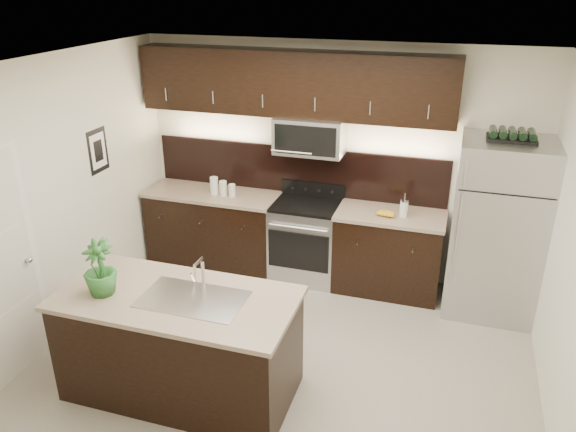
# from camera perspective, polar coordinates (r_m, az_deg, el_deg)

# --- Properties ---
(ground) EXTENTS (4.50, 4.50, 0.00)m
(ground) POSITION_cam_1_polar(r_m,az_deg,el_deg) (5.38, -0.65, -14.97)
(ground) COLOR gray
(ground) RESTS_ON ground
(room_walls) EXTENTS (4.52, 4.02, 2.71)m
(room_walls) POSITION_cam_1_polar(r_m,az_deg,el_deg) (4.52, -2.23, 2.09)
(room_walls) COLOR beige
(room_walls) RESTS_ON ground
(counter_run) EXTENTS (3.51, 0.65, 0.94)m
(counter_run) POSITION_cam_1_polar(r_m,az_deg,el_deg) (6.62, 0.11, -2.26)
(counter_run) COLOR black
(counter_run) RESTS_ON ground
(upper_fixtures) EXTENTS (3.49, 0.40, 1.66)m
(upper_fixtures) POSITION_cam_1_polar(r_m,az_deg,el_deg) (6.21, 0.77, 12.29)
(upper_fixtures) COLOR black
(upper_fixtures) RESTS_ON counter_run
(island) EXTENTS (1.96, 0.96, 0.94)m
(island) POSITION_cam_1_polar(r_m,az_deg,el_deg) (4.93, -10.88, -12.65)
(island) COLOR black
(island) RESTS_ON ground
(sink_faucet) EXTENTS (0.84, 0.50, 0.28)m
(sink_faucet) POSITION_cam_1_polar(r_m,az_deg,el_deg) (4.61, -9.62, -8.11)
(sink_faucet) COLOR silver
(sink_faucet) RESTS_ON island
(refrigerator) EXTENTS (0.90, 0.81, 1.87)m
(refrigerator) POSITION_cam_1_polar(r_m,az_deg,el_deg) (6.14, 20.46, -1.19)
(refrigerator) COLOR #B2B2B7
(refrigerator) RESTS_ON ground
(wine_rack) EXTENTS (0.46, 0.29, 0.11)m
(wine_rack) POSITION_cam_1_polar(r_m,az_deg,el_deg) (5.83, 21.82, 7.65)
(wine_rack) COLOR black
(wine_rack) RESTS_ON refrigerator
(plant) EXTENTS (0.28, 0.28, 0.47)m
(plant) POSITION_cam_1_polar(r_m,az_deg,el_deg) (4.75, -18.60, -5.01)
(plant) COLOR #286127
(plant) RESTS_ON island
(canisters) EXTENTS (0.31, 0.10, 0.21)m
(canisters) POSITION_cam_1_polar(r_m,az_deg,el_deg) (6.62, -6.83, 2.88)
(canisters) COLOR silver
(canisters) RESTS_ON counter_run
(french_press) EXTENTS (0.09, 0.09, 0.26)m
(french_press) POSITION_cam_1_polar(r_m,az_deg,el_deg) (6.11, 11.69, 0.80)
(french_press) COLOR silver
(french_press) RESTS_ON counter_run
(bananas) EXTENTS (0.22, 0.18, 0.06)m
(bananas) POSITION_cam_1_polar(r_m,az_deg,el_deg) (6.13, 9.48, 0.38)
(bananas) COLOR gold
(bananas) RESTS_ON counter_run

